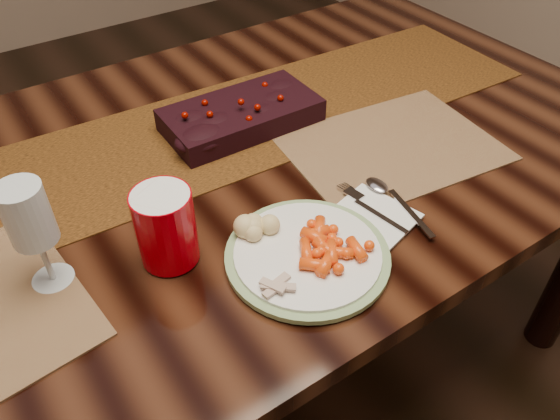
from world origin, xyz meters
TOP-DOWN VIEW (x-y plane):
  - floor at (0.00, 0.00)m, footprint 5.00×5.00m
  - dining_table at (0.00, 0.00)m, footprint 1.80×1.00m
  - table_runner at (-0.05, 0.09)m, footprint 1.70×0.42m
  - centerpiece at (0.10, 0.08)m, footprint 0.32×0.17m
  - placemat_main at (0.31, -0.16)m, footprint 0.44×0.35m
  - dinner_plate at (-0.01, -0.32)m, footprint 0.28×0.28m
  - baby_carrots at (0.00, -0.33)m, footprint 0.11×0.10m
  - mashed_potatoes at (-0.05, -0.24)m, footprint 0.09×0.08m
  - turkey_shreds at (-0.10, -0.35)m, footprint 0.07×0.07m
  - napkin at (0.14, -0.30)m, footprint 0.14×0.16m
  - fork at (0.15, -0.30)m, footprint 0.04×0.14m
  - spoon at (0.20, -0.31)m, footprint 0.07×0.17m
  - red_cup at (-0.19, -0.19)m, footprint 0.11×0.11m
  - wine_glass at (-0.36, -0.13)m, footprint 0.08×0.08m

SIDE VIEW (x-z plane):
  - floor at x=0.00m, z-range 0.00..0.00m
  - dining_table at x=0.00m, z-range 0.00..0.75m
  - table_runner at x=-0.05m, z-range 0.75..0.75m
  - placemat_main at x=0.31m, z-range 0.75..0.75m
  - napkin at x=0.14m, z-range 0.75..0.76m
  - fork at x=0.15m, z-range 0.76..0.76m
  - spoon at x=0.20m, z-range 0.76..0.76m
  - dinner_plate at x=-0.01m, z-range 0.75..0.77m
  - turkey_shreds at x=-0.10m, z-range 0.77..0.78m
  - baby_carrots at x=0.00m, z-range 0.77..0.79m
  - centerpiece at x=0.10m, z-range 0.75..0.82m
  - mashed_potatoes at x=-0.05m, z-range 0.77..0.81m
  - red_cup at x=-0.19m, z-range 0.75..0.88m
  - wine_glass at x=-0.36m, z-range 0.75..0.93m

